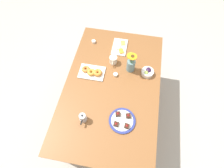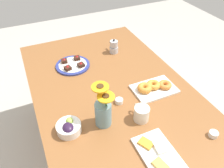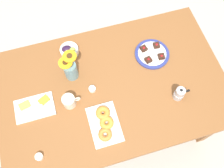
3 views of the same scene
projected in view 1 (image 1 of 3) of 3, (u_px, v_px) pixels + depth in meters
ground_plane at (112, 111)px, 2.49m from camera, size 6.00×6.00×0.00m
dining_table at (112, 90)px, 1.92m from camera, size 1.60×1.00×0.74m
coffee_mug at (113, 60)px, 1.96m from camera, size 0.12×0.09×0.09m
grape_bowl at (147, 72)px, 1.90m from camera, size 0.13×0.13×0.07m
cheese_platter at (120, 47)px, 2.10m from camera, size 0.26×0.17×0.03m
croissant_platter at (92, 72)px, 1.91m from camera, size 0.19×0.28×0.05m
jam_cup_honey at (94, 41)px, 2.14m from camera, size 0.05×0.05×0.03m
jam_cup_berry at (115, 75)px, 1.90m from camera, size 0.05×0.05×0.03m
dessert_plate at (122, 120)px, 1.65m from camera, size 0.25×0.25×0.05m
flower_vase at (131, 64)px, 1.87m from camera, size 0.13×0.10×0.26m
moka_pot at (83, 118)px, 1.62m from camera, size 0.11×0.07×0.12m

